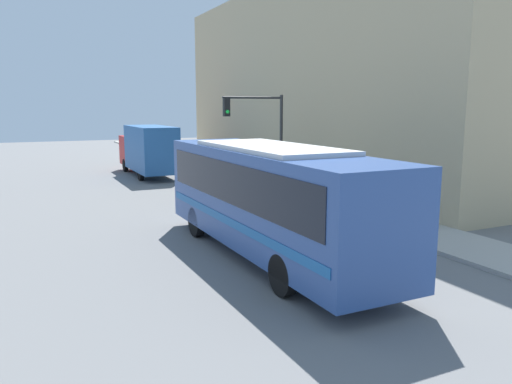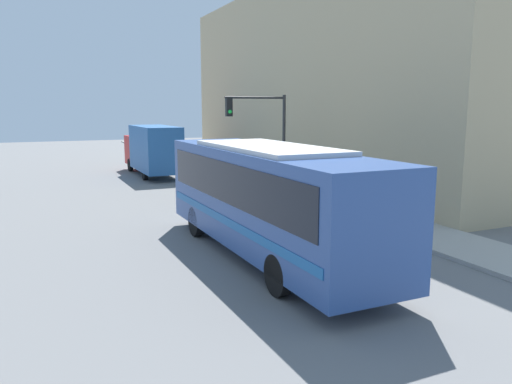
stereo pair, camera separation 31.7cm
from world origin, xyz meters
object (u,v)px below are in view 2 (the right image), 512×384
delivery_truck (152,149)px  fire_hydrant (360,209)px  pedestrian_near_corner (352,185)px  parking_meter (291,179)px  city_bus (267,193)px  traffic_light_pole (263,126)px

delivery_truck → fire_hydrant: (4.30, -17.03, -1.26)m
pedestrian_near_corner → parking_meter: bearing=113.2°
fire_hydrant → parking_meter: (0.00, 5.66, 0.46)m
city_bus → traffic_light_pole: bearing=64.9°
pedestrian_near_corner → fire_hydrant: bearing=-118.6°
delivery_truck → fire_hydrant: delivery_truck is taller
pedestrian_near_corner → traffic_light_pole: bearing=118.9°
parking_meter → city_bus: bearing=-122.8°
delivery_truck → parking_meter: delivery_truck is taller
traffic_light_pole → pedestrian_near_corner: 5.51m
fire_hydrant → pedestrian_near_corner: size_ratio=0.43×
traffic_light_pole → delivery_truck: bearing=107.8°
traffic_light_pole → parking_meter: traffic_light_pole is taller
city_bus → fire_hydrant: size_ratio=13.85×
city_bus → delivery_truck: (1.10, 19.74, -0.19)m
city_bus → traffic_light_pole: (4.39, 9.50, 1.60)m
parking_meter → pedestrian_near_corner: bearing=-66.8°
pedestrian_near_corner → city_bus: bearing=-142.4°
delivery_truck → pedestrian_near_corner: 15.61m
city_bus → parking_meter: city_bus is taller
city_bus → pedestrian_near_corner: 8.58m
fire_hydrant → city_bus: bearing=-153.3°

